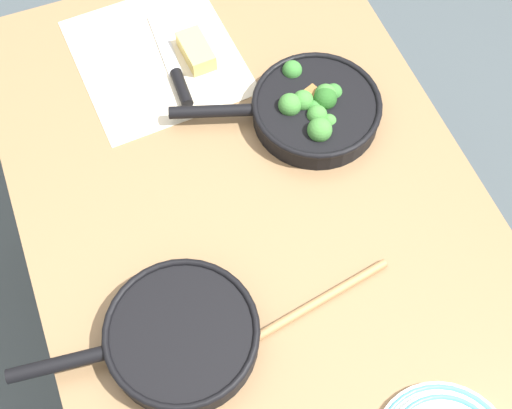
{
  "coord_description": "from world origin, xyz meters",
  "views": [
    {
      "loc": [
        0.57,
        -0.22,
        1.89
      ],
      "look_at": [
        0.0,
        0.0,
        0.78
      ],
      "focal_mm": 50.0,
      "sensor_mm": 36.0,
      "label": 1
    }
  ],
  "objects_px": {
    "skillet_eggs": "(180,336)",
    "cheese_block": "(196,51)",
    "wooden_spoon": "(268,331)",
    "grater_knife": "(175,72)",
    "skillet_broccoli": "(313,108)"
  },
  "relations": [
    {
      "from": "wooden_spoon",
      "to": "skillet_eggs",
      "type": "bearing_deg",
      "value": -24.61
    },
    {
      "from": "grater_knife",
      "to": "cheese_block",
      "type": "bearing_deg",
      "value": -62.08
    },
    {
      "from": "cheese_block",
      "to": "wooden_spoon",
      "type": "bearing_deg",
      "value": -7.61
    },
    {
      "from": "wooden_spoon",
      "to": "cheese_block",
      "type": "relative_size",
      "value": 3.83
    },
    {
      "from": "skillet_eggs",
      "to": "wooden_spoon",
      "type": "relative_size",
      "value": 1.05
    },
    {
      "from": "skillet_broccoli",
      "to": "cheese_block",
      "type": "relative_size",
      "value": 3.94
    },
    {
      "from": "skillet_broccoli",
      "to": "grater_knife",
      "type": "relative_size",
      "value": 1.56
    },
    {
      "from": "wooden_spoon",
      "to": "cheese_block",
      "type": "bearing_deg",
      "value": -107.46
    },
    {
      "from": "skillet_eggs",
      "to": "wooden_spoon",
      "type": "distance_m",
      "value": 0.14
    },
    {
      "from": "wooden_spoon",
      "to": "cheese_block",
      "type": "distance_m",
      "value": 0.6
    },
    {
      "from": "wooden_spoon",
      "to": "cheese_block",
      "type": "height_order",
      "value": "cheese_block"
    },
    {
      "from": "cheese_block",
      "to": "skillet_broccoli",
      "type": "bearing_deg",
      "value": 35.64
    },
    {
      "from": "skillet_eggs",
      "to": "cheese_block",
      "type": "relative_size",
      "value": 4.02
    },
    {
      "from": "wooden_spoon",
      "to": "grater_knife",
      "type": "xyz_separation_m",
      "value": [
        -0.57,
        0.03,
        0.0
      ]
    },
    {
      "from": "cheese_block",
      "to": "skillet_eggs",
      "type": "bearing_deg",
      "value": -21.21
    }
  ]
}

